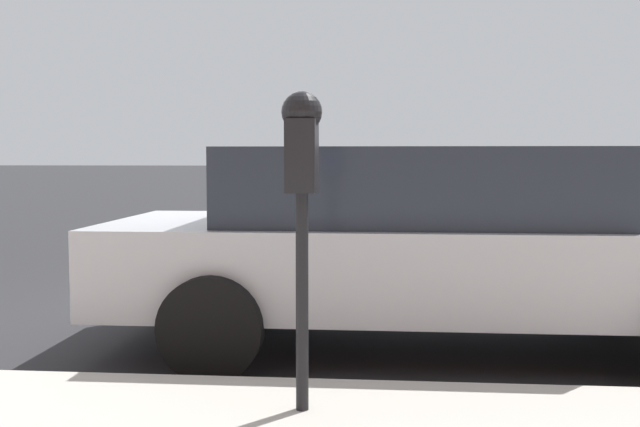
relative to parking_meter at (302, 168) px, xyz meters
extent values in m
plane|color=#2B2B2D|center=(2.70, 0.80, -1.30)|extent=(220.00, 220.00, 0.00)
cylinder|color=black|center=(0.00, 0.00, -0.63)|extent=(0.06, 0.06, 1.03)
cube|color=black|center=(0.00, 0.00, 0.06)|extent=(0.20, 0.14, 0.34)
sphere|color=black|center=(0.00, 0.00, 0.26)|extent=(0.19, 0.19, 0.19)
cube|color=#19389E|center=(0.11, 0.00, 0.01)|extent=(0.01, 0.11, 0.12)
cube|color=black|center=(0.11, 0.00, 0.13)|extent=(0.01, 0.10, 0.08)
cube|color=#B7BABF|center=(1.80, -0.78, -0.69)|extent=(1.77, 4.64, 0.58)
cube|color=#232833|center=(1.80, -0.59, -0.14)|extent=(1.55, 2.60, 0.51)
cylinder|color=black|center=(2.68, -2.21, -0.98)|extent=(0.22, 0.64, 0.64)
cylinder|color=black|center=(2.67, 0.66, -0.98)|extent=(0.22, 0.64, 0.64)
cylinder|color=black|center=(0.92, 0.66, -0.98)|extent=(0.22, 0.64, 0.64)
camera|label=1|loc=(-3.45, -0.40, 0.05)|focal=42.00mm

